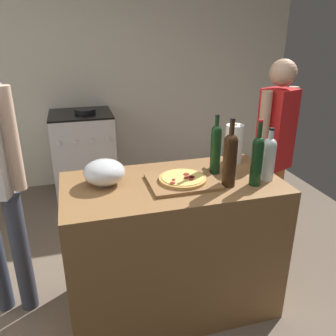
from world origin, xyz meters
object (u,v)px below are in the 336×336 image
(wine_bottle_amber, at_px, (269,157))
(stove, at_px, (84,154))
(pizza, at_px, (183,179))
(paper_towel_roll, at_px, (234,144))
(wine_bottle_green, at_px, (257,158))
(wine_bottle_clear, at_px, (230,158))
(mixing_bowl, at_px, (104,172))
(wine_bottle_dark, at_px, (216,147))
(person_in_red, at_px, (274,152))

(wine_bottle_amber, bearing_deg, stove, 116.38)
(pizza, distance_m, wine_bottle_amber, 0.53)
(paper_towel_roll, relative_size, wine_bottle_green, 0.68)
(pizza, height_order, wine_bottle_amber, wine_bottle_amber)
(wine_bottle_amber, bearing_deg, pizza, 170.86)
(wine_bottle_clear, bearing_deg, stove, 110.07)
(pizza, relative_size, wine_bottle_clear, 0.70)
(pizza, relative_size, stove, 0.29)
(mixing_bowl, relative_size, paper_towel_roll, 0.91)
(stove, bearing_deg, wine_bottle_dark, -68.01)
(wine_bottle_dark, distance_m, wine_bottle_clear, 0.20)
(mixing_bowl, height_order, paper_towel_roll, paper_towel_roll)
(paper_towel_roll, height_order, wine_bottle_clear, wine_bottle_clear)
(mixing_bowl, bearing_deg, wine_bottle_green, -16.14)
(pizza, xyz_separation_m, stove, (-0.51, 1.96, -0.47))
(paper_towel_roll, height_order, stove, paper_towel_roll)
(mixing_bowl, height_order, wine_bottle_clear, wine_bottle_clear)
(wine_bottle_green, bearing_deg, person_in_red, 49.05)
(wine_bottle_green, height_order, wine_bottle_dark, wine_bottle_green)
(wine_bottle_dark, relative_size, person_in_red, 0.24)
(stove, bearing_deg, mixing_bowl, -88.06)
(wine_bottle_clear, xyz_separation_m, wine_bottle_amber, (0.26, 0.02, -0.03))
(pizza, distance_m, stove, 2.08)
(wine_bottle_clear, relative_size, wine_bottle_amber, 1.24)
(person_in_red, bearing_deg, paper_towel_roll, -160.98)
(wine_bottle_dark, bearing_deg, wine_bottle_amber, -34.88)
(wine_bottle_clear, relative_size, person_in_red, 0.25)
(wine_bottle_green, relative_size, wine_bottle_amber, 1.20)
(pizza, height_order, mixing_bowl, mixing_bowl)
(mixing_bowl, xyz_separation_m, wine_bottle_green, (0.85, -0.24, 0.09))
(pizza, height_order, wine_bottle_dark, wine_bottle_dark)
(mixing_bowl, height_order, wine_bottle_dark, wine_bottle_dark)
(wine_bottle_dark, bearing_deg, paper_towel_roll, 36.75)
(paper_towel_roll, relative_size, wine_bottle_dark, 0.71)
(stove, bearing_deg, pizza, -75.53)
(wine_bottle_clear, height_order, person_in_red, person_in_red)
(wine_bottle_dark, xyz_separation_m, wine_bottle_amber, (0.26, -0.18, -0.03))
(mixing_bowl, relative_size, wine_bottle_clear, 0.61)
(wine_bottle_dark, distance_m, person_in_red, 0.70)
(wine_bottle_green, bearing_deg, stove, 113.48)
(wine_bottle_clear, bearing_deg, wine_bottle_green, -10.90)
(paper_towel_roll, relative_size, person_in_red, 0.17)
(paper_towel_roll, distance_m, wine_bottle_green, 0.38)
(wine_bottle_dark, bearing_deg, wine_bottle_clear, -89.54)
(wine_bottle_amber, relative_size, stove, 0.33)
(wine_bottle_dark, height_order, stove, wine_bottle_dark)
(wine_bottle_green, xyz_separation_m, wine_bottle_amber, (0.11, 0.05, -0.02))
(paper_towel_roll, height_order, wine_bottle_dark, wine_bottle_dark)
(paper_towel_roll, relative_size, wine_bottle_clear, 0.66)
(wine_bottle_green, distance_m, stove, 2.36)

